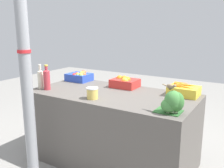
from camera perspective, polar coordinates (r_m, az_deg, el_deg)
ground_plane at (r=3.05m, az=-0.00°, el=-17.06°), size 10.00×10.00×0.00m
market_table at (r=2.86m, az=-0.00°, el=-9.97°), size 1.80×0.90×0.82m
support_pole at (r=2.43m, az=-19.25°, el=4.34°), size 0.12×0.12×2.38m
apple_crate at (r=3.34m, az=-7.44°, el=1.71°), size 0.31×0.25×0.13m
orange_crate at (r=2.97m, az=2.93°, el=0.40°), size 0.31×0.25×0.14m
carrot_crate at (r=2.72m, az=16.08°, el=-1.45°), size 0.31×0.26×0.13m
broccoli_pile at (r=2.13m, az=13.73°, el=-4.18°), size 0.24×0.20×0.20m
juice_bottle_cloudy at (r=3.01m, az=-16.03°, el=1.24°), size 0.07×0.07×0.28m
juice_bottle_ruby at (r=2.94m, az=-14.69°, el=1.12°), size 0.08×0.08×0.29m
pickle_jar at (r=2.50m, az=-4.50°, el=-2.10°), size 0.12×0.12×0.12m
sparrow_bird at (r=2.11m, az=13.27°, el=-0.54°), size 0.13×0.05×0.05m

